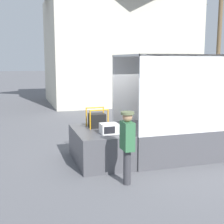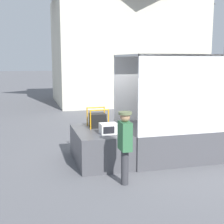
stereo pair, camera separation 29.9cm
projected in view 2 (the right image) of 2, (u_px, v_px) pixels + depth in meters
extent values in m
plane|color=slate|center=(124.00, 159.00, 9.40)|extent=(160.00, 160.00, 0.00)
cube|color=#4C4C51|center=(201.00, 138.00, 9.99)|extent=(5.13, 2.33, 0.95)
cube|color=white|center=(185.00, 87.00, 10.81)|extent=(5.13, 0.06, 2.17)
cube|color=white|center=(205.00, 56.00, 9.56)|extent=(5.13, 2.33, 0.06)
cylinder|color=#3370B2|center=(185.00, 114.00, 10.64)|extent=(0.30, 0.30, 0.37)
cube|color=#B2A893|center=(200.00, 121.00, 9.55)|extent=(0.44, 0.32, 0.31)
cube|color=#B2A893|center=(221.00, 115.00, 10.77)|extent=(0.44, 0.32, 0.27)
cube|color=#B2A893|center=(223.00, 120.00, 9.64)|extent=(0.44, 0.32, 0.35)
cube|color=#4C4C51|center=(100.00, 146.00, 9.13)|extent=(1.48, 2.21, 0.95)
cube|color=white|center=(109.00, 128.00, 8.61)|extent=(0.48, 0.40, 0.28)
cube|color=black|center=(109.00, 130.00, 8.41)|extent=(0.31, 0.01, 0.19)
cube|color=black|center=(98.00, 120.00, 9.42)|extent=(0.46, 0.44, 0.42)
cylinder|color=slate|center=(104.00, 119.00, 9.47)|extent=(0.17, 0.24, 0.24)
cylinder|color=orange|center=(90.00, 120.00, 9.10)|extent=(0.04, 0.04, 0.58)
cylinder|color=orange|center=(108.00, 119.00, 9.24)|extent=(0.04, 0.04, 0.58)
cylinder|color=orange|center=(87.00, 117.00, 9.59)|extent=(0.04, 0.04, 0.58)
cylinder|color=orange|center=(104.00, 116.00, 9.73)|extent=(0.04, 0.04, 0.58)
cylinder|color=orange|center=(99.00, 110.00, 9.12)|extent=(0.54, 0.04, 0.04)
cylinder|color=orange|center=(96.00, 108.00, 9.61)|extent=(0.54, 0.04, 0.04)
cylinder|color=#38383D|center=(125.00, 167.00, 7.44)|extent=(0.18, 0.18, 0.86)
cube|color=#336B42|center=(125.00, 136.00, 7.31)|extent=(0.24, 0.44, 0.68)
sphere|color=tan|center=(125.00, 117.00, 7.24)|extent=(0.24, 0.24, 0.24)
cylinder|color=#606B47|center=(125.00, 113.00, 7.22)|extent=(0.32, 0.32, 0.06)
cube|color=beige|center=(125.00, 52.00, 22.09)|extent=(9.68, 6.72, 7.09)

